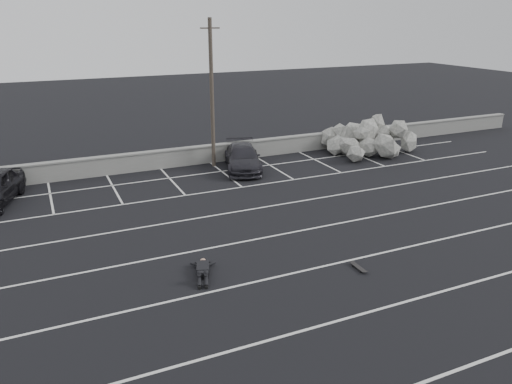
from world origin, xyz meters
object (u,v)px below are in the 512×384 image
car_right (243,158)px  riprap_pile (362,143)px  trash_bin (354,143)px  utility_pole (212,94)px  skateboard (359,267)px  person (203,265)px

car_right → riprap_pile: bearing=19.1°
car_right → trash_bin: bearing=25.4°
utility_pole → trash_bin: 10.30m
trash_bin → skateboard: (-9.30, -13.69, -0.37)m
utility_pole → riprap_pile: size_ratio=1.37×
riprap_pile → person: size_ratio=2.39×
utility_pole → person: size_ratio=3.29×
riprap_pile → skateboard: (-9.26, -12.77, -0.56)m
car_right → riprap_pile: size_ratio=0.78×
riprap_pile → person: riprap_pile is taller
trash_bin → skateboard: size_ratio=1.23×
person → trash_bin: bearing=57.9°
car_right → person: car_right is taller
car_right → utility_pole: 3.91m
skateboard → car_right: bearing=86.2°
car_right → skateboard: bearing=-76.5°
car_right → person: 12.07m
utility_pole → trash_bin: size_ratio=9.51×
utility_pole → trash_bin: bearing=-1.1°
trash_bin → utility_pole: bearing=178.9°
car_right → utility_pole: size_ratio=0.57×
car_right → trash_bin: 8.40m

